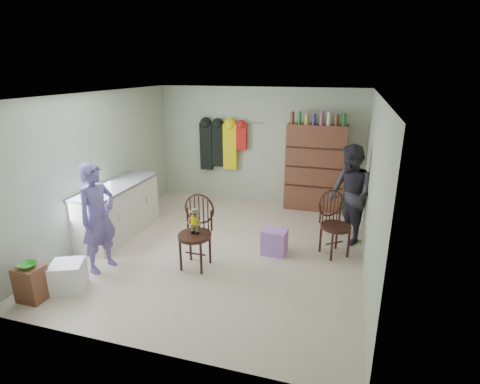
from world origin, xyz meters
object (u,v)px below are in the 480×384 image
(counter, at_px, (118,210))
(chair_front, at_px, (196,227))
(chair_far, at_px, (334,221))
(dresser, at_px, (315,167))

(counter, distance_m, chair_front, 1.89)
(counter, distance_m, chair_far, 3.73)
(chair_front, bearing_deg, chair_far, 28.38)
(chair_far, xyz_separation_m, dresser, (-0.51, 1.96, 0.35))
(dresser, bearing_deg, chair_far, -75.35)
(counter, height_order, dresser, dresser)
(counter, bearing_deg, dresser, 35.68)
(counter, bearing_deg, chair_far, 5.28)
(chair_far, bearing_deg, counter, 147.80)
(counter, height_order, chair_front, chair_front)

